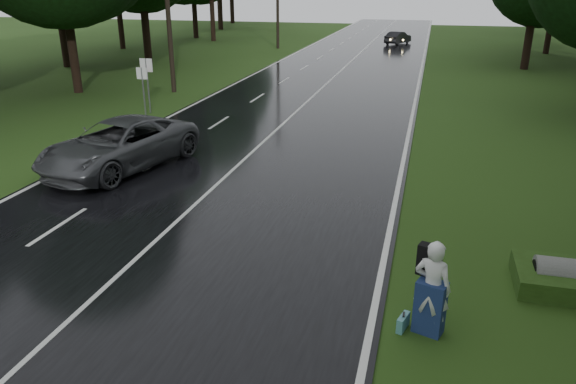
# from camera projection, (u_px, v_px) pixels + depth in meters

# --- Properties ---
(ground) EXTENTS (160.00, 160.00, 0.00)m
(ground) POSITION_uv_depth(u_px,v_px,m) (118.00, 278.00, 12.31)
(ground) COLOR #254314
(ground) RESTS_ON ground
(road) EXTENTS (12.00, 140.00, 0.04)m
(road) POSITION_uv_depth(u_px,v_px,m) (308.00, 101.00, 30.34)
(road) COLOR black
(road) RESTS_ON ground
(lane_center) EXTENTS (0.12, 140.00, 0.01)m
(lane_center) POSITION_uv_depth(u_px,v_px,m) (308.00, 100.00, 30.33)
(lane_center) COLOR silver
(lane_center) RESTS_ON road
(grey_car) EXTENTS (4.26, 6.65, 1.71)m
(grey_car) POSITION_uv_depth(u_px,v_px,m) (119.00, 145.00, 19.14)
(grey_car) COLOR #494B4E
(grey_car) RESTS_ON road
(far_car) EXTENTS (2.69, 4.12, 1.28)m
(far_car) POSITION_uv_depth(u_px,v_px,m) (398.00, 38.00, 57.33)
(far_car) COLOR black
(far_car) RESTS_ON road
(hitchhiker) EXTENTS (0.82, 0.78, 1.93)m
(hitchhiker) POSITION_uv_depth(u_px,v_px,m) (431.00, 290.00, 10.12)
(hitchhiker) COLOR silver
(hitchhiker) RESTS_ON ground
(suitcase) EXTENTS (0.24, 0.44, 0.30)m
(suitcase) POSITION_uv_depth(u_px,v_px,m) (403.00, 322.00, 10.45)
(suitcase) COLOR teal
(suitcase) RESTS_ON ground
(culvert) EXTENTS (1.41, 0.71, 0.71)m
(culvert) POSITION_uv_depth(u_px,v_px,m) (566.00, 289.00, 11.87)
(culvert) COLOR slate
(culvert) RESTS_ON ground
(utility_pole_mid) EXTENTS (1.80, 0.28, 9.35)m
(utility_pole_mid) POSITION_uv_depth(u_px,v_px,m) (174.00, 92.00, 32.89)
(utility_pole_mid) COLOR black
(utility_pole_mid) RESTS_ON ground
(utility_pole_far) EXTENTS (1.80, 0.28, 10.13)m
(utility_pole_far) POSITION_uv_depth(u_px,v_px,m) (278.00, 48.00, 54.12)
(utility_pole_far) COLOR black
(utility_pole_far) RESTS_ON ground
(road_sign_a) EXTENTS (0.57, 0.10, 2.36)m
(road_sign_a) POSITION_uv_depth(u_px,v_px,m) (146.00, 115.00, 27.24)
(road_sign_a) COLOR white
(road_sign_a) RESTS_ON ground
(road_sign_b) EXTENTS (0.65, 0.10, 2.73)m
(road_sign_b) POSITION_uv_depth(u_px,v_px,m) (151.00, 113.00, 27.69)
(road_sign_b) COLOR white
(road_sign_b) RESTS_ON ground
(tree_left_d) EXTENTS (9.80, 9.80, 15.31)m
(tree_left_d) POSITION_uv_depth(u_px,v_px,m) (79.00, 92.00, 32.78)
(tree_left_d) COLOR black
(tree_left_d) RESTS_ON ground
(tree_left_e) EXTENTS (9.72, 9.72, 15.18)m
(tree_left_e) POSITION_uv_depth(u_px,v_px,m) (149.00, 63.00, 44.55)
(tree_left_e) COLOR black
(tree_left_e) RESTS_ON ground
(tree_left_f) EXTENTS (11.56, 11.56, 18.06)m
(tree_left_f) POSITION_uv_depth(u_px,v_px,m) (214.00, 41.00, 60.84)
(tree_left_f) COLOR black
(tree_left_f) RESTS_ON ground
(tree_right_e) EXTENTS (7.71, 7.71, 12.05)m
(tree_right_e) POSITION_uv_depth(u_px,v_px,m) (524.00, 69.00, 41.39)
(tree_right_e) COLOR black
(tree_right_e) RESTS_ON ground
(tree_right_f) EXTENTS (10.39, 10.39, 16.23)m
(tree_right_f) POSITION_uv_depth(u_px,v_px,m) (545.00, 54.00, 50.24)
(tree_right_f) COLOR black
(tree_right_f) RESTS_ON ground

